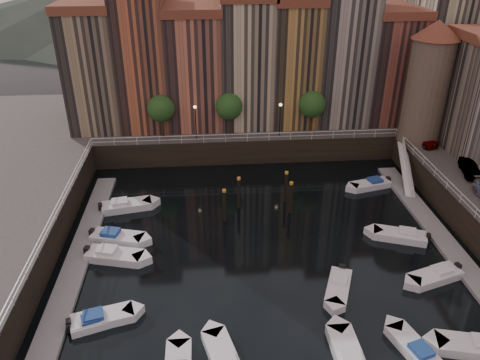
{
  "coord_description": "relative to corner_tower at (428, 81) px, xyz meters",
  "views": [
    {
      "loc": [
        -5.01,
        -34.71,
        24.81
      ],
      "look_at": [
        -1.85,
        4.0,
        4.24
      ],
      "focal_mm": 35.0,
      "sensor_mm": 36.0,
      "label": 1
    }
  ],
  "objects": [
    {
      "name": "ground",
      "position": [
        -20.0,
        -14.5,
        -10.19
      ],
      "size": [
        200.0,
        200.0,
        0.0
      ],
      "primitive_type": "plane",
      "color": "black",
      "rests_on": "ground"
    },
    {
      "name": "quay_far",
      "position": [
        -20.0,
        11.5,
        -8.69
      ],
      "size": [
        80.0,
        20.0,
        3.0
      ],
      "primitive_type": "cube",
      "color": "black",
      "rests_on": "ground"
    },
    {
      "name": "dock_left",
      "position": [
        -36.2,
        -15.5,
        -10.02
      ],
      "size": [
        2.0,
        28.0,
        0.35
      ],
      "primitive_type": "cube",
      "color": "gray",
      "rests_on": "ground"
    },
    {
      "name": "dock_right",
      "position": [
        -3.8,
        -15.5,
        -10.02
      ],
      "size": [
        2.0,
        28.0,
        0.35
      ],
      "primitive_type": "cube",
      "color": "gray",
      "rests_on": "ground"
    },
    {
      "name": "far_terrace",
      "position": [
        -16.69,
        9.0,
        0.76
      ],
      "size": [
        48.7,
        10.3,
        17.5
      ],
      "color": "#8B7658",
      "rests_on": "quay_far"
    },
    {
      "name": "corner_tower",
      "position": [
        0.0,
        0.0,
        0.0
      ],
      "size": [
        5.2,
        5.2,
        13.8
      ],
      "color": "#6B5B4C",
      "rests_on": "quay_right"
    },
    {
      "name": "promenade_trees",
      "position": [
        -21.33,
        3.7,
        -3.61
      ],
      "size": [
        21.2,
        3.2,
        5.2
      ],
      "color": "black",
      "rests_on": "quay_far"
    },
    {
      "name": "street_lamps",
      "position": [
        -21.0,
        2.7,
        -4.3
      ],
      "size": [
        10.36,
        0.36,
        4.18
      ],
      "color": "black",
      "rests_on": "quay_far"
    },
    {
      "name": "railings",
      "position": [
        -20.0,
        -9.62,
        -6.41
      ],
      "size": [
        36.08,
        34.04,
        0.52
      ],
      "color": "white",
      "rests_on": "ground"
    },
    {
      "name": "gangway",
      "position": [
        -2.9,
        -4.5,
        -8.28
      ],
      "size": [
        2.78,
        8.32,
        3.73
      ],
      "color": "white",
      "rests_on": "ground"
    },
    {
      "name": "mooring_pilings",
      "position": [
        -19.72,
        -9.23,
        -8.54
      ],
      "size": [
        6.94,
        3.55,
        3.78
      ],
      "color": "black",
      "rests_on": "ground"
    },
    {
      "name": "boat_left_0",
      "position": [
        -33.16,
        -23.77,
        -9.88
      ],
      "size": [
        4.19,
        2.63,
        0.94
      ],
      "rotation": [
        0.0,
        0.0,
        0.32
      ],
      "color": "white",
      "rests_on": "ground"
    },
    {
      "name": "boat_left_1",
      "position": [
        -32.92,
        -23.54,
        -9.83
      ],
      "size": [
        4.76,
        2.74,
        1.07
      ],
      "rotation": [
        0.0,
        0.0,
        0.26
      ],
      "color": "white",
      "rests_on": "ground"
    },
    {
      "name": "boat_left_2",
      "position": [
        -33.17,
        -16.16,
        -9.8
      ],
      "size": [
        5.28,
        3.03,
        1.18
      ],
      "rotation": [
        0.0,
        0.0,
        -0.25
      ],
      "color": "white",
      "rests_on": "ground"
    },
    {
      "name": "boat_left_3",
      "position": [
        -33.34,
        -13.42,
        -9.8
      ],
      "size": [
        5.16,
        3.01,
        1.16
      ],
      "rotation": [
        0.0,
        0.0,
        -0.27
      ],
      "color": "white",
      "rests_on": "ground"
    },
    {
      "name": "boat_left_4",
      "position": [
        -33.26,
        -7.86,
        -9.79
      ],
      "size": [
        5.34,
        2.77,
        1.2
      ],
      "rotation": [
        0.0,
        0.0,
        0.19
      ],
      "color": "white",
      "rests_on": "ground"
    },
    {
      "name": "boat_right_0",
      "position": [
        -7.58,
        -28.24,
        -9.8
      ],
      "size": [
        5.18,
        2.93,
        1.16
      ],
      "rotation": [
        0.0,
        0.0,
        2.9
      ],
      "color": "white",
      "rests_on": "ground"
    },
    {
      "name": "boat_right_1",
      "position": [
        -6.84,
        -20.93,
        -9.83
      ],
      "size": [
        4.86,
        2.99,
        1.09
      ],
      "rotation": [
        0.0,
        0.0,
        3.45
      ],
      "color": "white",
      "rests_on": "ground"
    },
    {
      "name": "boat_right_2",
      "position": [
        -7.48,
        -15.24,
        -9.81
      ],
      "size": [
        5.02,
        3.28,
        1.13
      ],
      "rotation": [
        0.0,
        0.0,
        2.79
      ],
      "color": "white",
      "rests_on": "ground"
    },
    {
      "name": "boat_right_4",
      "position": [
        -6.99,
        -5.39,
        -9.83
      ],
      "size": [
        4.81,
        2.73,
        1.08
      ],
      "rotation": [
        0.0,
        0.0,
        3.39
      ],
      "color": "white",
      "rests_on": "ground"
    },
    {
      "name": "boat_near_1",
      "position": [
        -24.35,
        -27.74,
        -9.82
      ],
      "size": [
        2.83,
        4.89,
        1.1
      ],
      "rotation": [
        0.0,
        0.0,
        1.83
      ],
      "color": "white",
      "rests_on": "ground"
    },
    {
      "name": "boat_near_2",
      "position": [
        -16.2,
        -28.25,
        -9.81
      ],
      "size": [
        1.85,
        4.98,
        1.14
      ],
      "rotation": [
        0.0,
        0.0,
        1.58
      ],
      "color": "white",
      "rests_on": "ground"
    },
    {
      "name": "boat_near_3",
      "position": [
        -11.61,
        -28.11,
        -9.84
      ],
      "size": [
        2.83,
        4.69,
        1.05
      ],
      "rotation": [
        0.0,
        0.0,
        1.86
      ],
      "color": "white",
      "rests_on": "ground"
    },
    {
      "name": "car_a",
      "position": [
        0.12,
        -1.16,
        -6.49
      ],
      "size": [
        2.71,
        4.43,
        1.41
      ],
      "primitive_type": "imported",
      "rotation": [
        0.0,
        0.0,
        0.27
      ],
      "color": "gray",
      "rests_on": "quay_right"
    },
    {
      "name": "car_b",
      "position": [
        1.7,
        -8.93,
        -6.51
      ],
      "size": [
        2.44,
        4.38,
        1.37
      ],
      "primitive_type": "imported",
      "rotation": [
        0.0,
        0.0,
        -0.25
      ],
      "color": "gray",
      "rests_on": "quay_right"
    },
    {
      "name": "boat_extra_963",
      "position": [
        -15.02,
        -21.57,
        -9.84
      ],
      "size": [
        3.17,
        4.62,
        1.05
      ],
      "rotation": [
        0.0,
        0.0,
        4.32
      ],
      "color": "white",
      "rests_on": "ground"
    }
  ]
}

